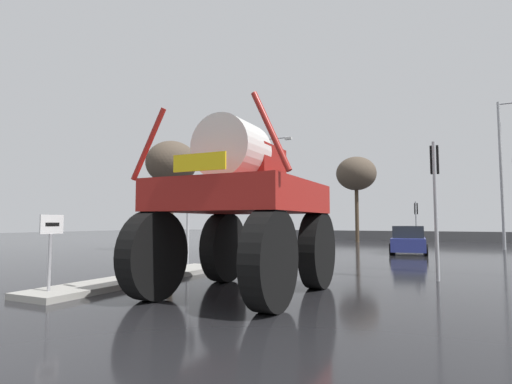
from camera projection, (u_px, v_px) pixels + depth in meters
ground_plane at (349, 256)px, 20.69m from camera, size 120.00×120.00×0.00m
median_island at (142, 278)px, 11.93m from camera, size 1.36×7.28×0.15m
lane_arrow_sign at (51, 238)px, 9.37m from camera, size 0.07×0.60×1.74m
oversize_sprayer at (242, 206)px, 9.87m from camera, size 3.87×5.16×4.29m
sedan_ahead at (408, 241)px, 22.30m from camera, size 2.15×4.23×1.52m
traffic_signal_near_left at (191, 203)px, 16.05m from camera, size 0.24×0.54×3.42m
traffic_signal_near_right at (435, 179)px, 12.20m from camera, size 0.24×0.54×4.12m
traffic_signal_far_left at (416, 214)px, 30.08m from camera, size 0.24×0.55×3.25m
streetlight_far_left at (268, 185)px, 29.74m from camera, size 2.12×0.24×8.00m
streetlight_far_right at (503, 168)px, 25.61m from camera, size 1.57×0.24×9.40m
bare_tree_left at (171, 164)px, 24.69m from camera, size 3.10×3.10×6.65m
bare_tree_far_center at (356, 174)px, 35.31m from camera, size 3.44×3.44×7.42m
roadside_barrier at (397, 236)px, 38.28m from camera, size 24.21×0.24×0.90m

